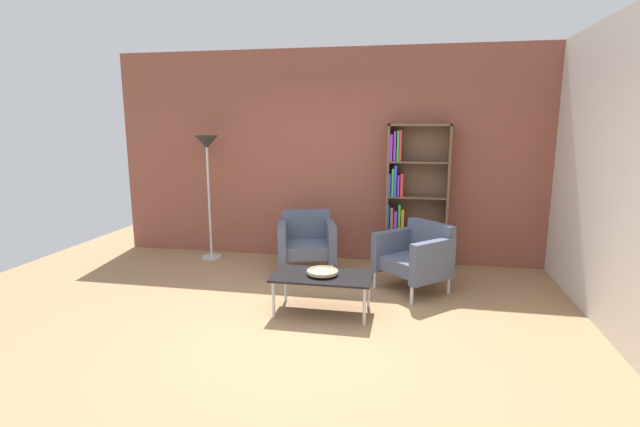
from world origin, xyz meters
TOP-DOWN VIEW (x-y plane):
  - ground_plane at (0.00, 0.00)m, footprint 8.32×8.32m
  - brick_back_panel at (0.00, 2.46)m, footprint 6.40×0.12m
  - plaster_right_partition at (2.86, 0.60)m, footprint 0.12×5.20m
  - bookshelf_tall at (1.02, 2.25)m, footprint 0.80×0.30m
  - coffee_table_low at (0.18, 0.43)m, footprint 1.00×0.56m
  - decorative_bowl at (0.18, 0.43)m, footprint 0.32×0.32m
  - armchair_corner_red at (-0.28, 1.70)m, footprint 0.85×0.81m
  - armchair_spare_guest at (1.11, 1.29)m, footprint 0.95×0.95m
  - floor_lamp_torchiere at (-1.76, 2.07)m, footprint 0.32×0.32m

SIDE VIEW (x-z plane):
  - ground_plane at x=0.00m, z-range 0.00..0.00m
  - coffee_table_low at x=0.18m, z-range 0.17..0.57m
  - armchair_corner_red at x=-0.28m, z-range 0.02..0.80m
  - armchair_spare_guest at x=1.11m, z-range 0.02..0.80m
  - decorative_bowl at x=0.18m, z-range 0.41..0.46m
  - bookshelf_tall at x=1.02m, z-range -0.02..1.88m
  - floor_lamp_torchiere at x=-1.76m, z-range 0.58..2.32m
  - brick_back_panel at x=0.00m, z-range 0.00..2.90m
  - plaster_right_partition at x=2.86m, z-range 0.00..2.90m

